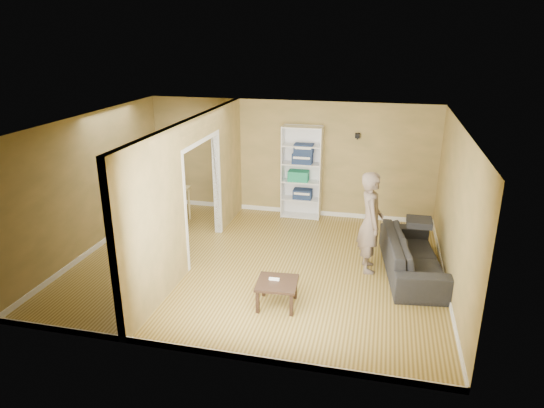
{
  "coord_description": "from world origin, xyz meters",
  "views": [
    {
      "loc": [
        2.06,
        -7.72,
        3.99
      ],
      "look_at": [
        0.2,
        0.2,
        1.1
      ],
      "focal_mm": 32.0,
      "sensor_mm": 36.0,
      "label": 1
    }
  ],
  "objects": [
    {
      "name": "paper_box_teal",
      "position": [
        0.26,
        2.56,
        0.96
      ],
      "size": [
        0.45,
        0.29,
        0.23
      ],
      "primitive_type": "cube",
      "color": "teal",
      "rests_on": "bookshelf"
    },
    {
      "name": "game_controller",
      "position": [
        0.58,
        -1.29,
        0.42
      ],
      "size": [
        0.16,
        0.04,
        0.03
      ],
      "primitive_type": "cube",
      "color": "white",
      "rests_on": "coffee_table"
    },
    {
      "name": "paper_box_navy_c",
      "position": [
        0.36,
        2.56,
        1.58
      ],
      "size": [
        0.42,
        0.27,
        0.21
      ],
      "primitive_type": "cube",
      "color": "navy",
      "rests_on": "bookshelf"
    },
    {
      "name": "partition",
      "position": [
        -1.2,
        0.0,
        1.3
      ],
      "size": [
        0.22,
        5.5,
        2.6
      ],
      "primitive_type": null,
      "color": "tan",
      "rests_on": "ground"
    },
    {
      "name": "room_shell",
      "position": [
        0.0,
        0.0,
        1.3
      ],
      "size": [
        6.5,
        6.5,
        6.5
      ],
      "color": "#A68D47",
      "rests_on": "ground"
    },
    {
      "name": "chair_near",
      "position": [
        -2.62,
        0.87,
        0.49
      ],
      "size": [
        0.54,
        0.54,
        0.97
      ],
      "primitive_type": null,
      "rotation": [
        0.0,
        0.0,
        -0.25
      ],
      "color": "tan",
      "rests_on": "ground"
    },
    {
      "name": "wall_speaker",
      "position": [
        1.5,
        2.69,
        1.9
      ],
      "size": [
        0.1,
        0.1,
        0.1
      ],
      "primitive_type": "cube",
      "color": "black",
      "rests_on": "room_shell"
    },
    {
      "name": "chair_far",
      "position": [
        -2.63,
        1.95,
        0.5
      ],
      "size": [
        0.51,
        0.51,
        0.99
      ],
      "primitive_type": null,
      "rotation": [
        0.0,
        0.0,
        3.28
      ],
      "color": "tan",
      "rests_on": "ground"
    },
    {
      "name": "bookshelf",
      "position": [
        0.33,
        2.61,
        1.04
      ],
      "size": [
        0.88,
        0.38,
        2.08
      ],
      "color": "white",
      "rests_on": "ground"
    },
    {
      "name": "chair_left",
      "position": [
        -3.32,
        1.41,
        0.52
      ],
      "size": [
        0.53,
        0.53,
        1.05
      ],
      "primitive_type": null,
      "rotation": [
        0.0,
        0.0,
        -1.68
      ],
      "color": "#D0B17F",
      "rests_on": "ground"
    },
    {
      "name": "sofa",
      "position": [
        2.7,
        0.27,
        0.44
      ],
      "size": [
        2.41,
        1.26,
        0.88
      ],
      "primitive_type": "imported",
      "rotation": [
        0.0,
        0.0,
        1.69
      ],
      "color": "#29292C",
      "rests_on": "ground"
    },
    {
      "name": "paper_box_navy_a",
      "position": [
        0.36,
        2.56,
        0.55
      ],
      "size": [
        0.42,
        0.27,
        0.21
      ],
      "primitive_type": "cube",
      "color": "navy",
      "rests_on": "bookshelf"
    },
    {
      "name": "dining_table",
      "position": [
        -2.64,
        1.42,
        0.7
      ],
      "size": [
        1.25,
        0.83,
        0.78
      ],
      "rotation": [
        0.0,
        0.0,
        0.05
      ],
      "color": "tan",
      "rests_on": "ground"
    },
    {
      "name": "paper_box_navy_b",
      "position": [
        0.34,
        2.56,
        1.37
      ],
      "size": [
        0.44,
        0.29,
        0.22
      ],
      "primitive_type": "cube",
      "color": "navy",
      "rests_on": "bookshelf"
    },
    {
      "name": "person",
      "position": [
        1.94,
        0.23,
        1.05
      ],
      "size": [
        0.86,
        0.73,
        2.11
      ],
      "primitive_type": "imported",
      "rotation": [
        0.0,
        0.0,
        1.76
      ],
      "color": "slate",
      "rests_on": "ground"
    },
    {
      "name": "coffee_table",
      "position": [
        0.64,
        -1.33,
        0.35
      ],
      "size": [
        0.61,
        0.61,
        0.41
      ],
      "rotation": [
        0.0,
        0.0,
        0.07
      ],
      "color": "#312315",
      "rests_on": "ground"
    }
  ]
}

